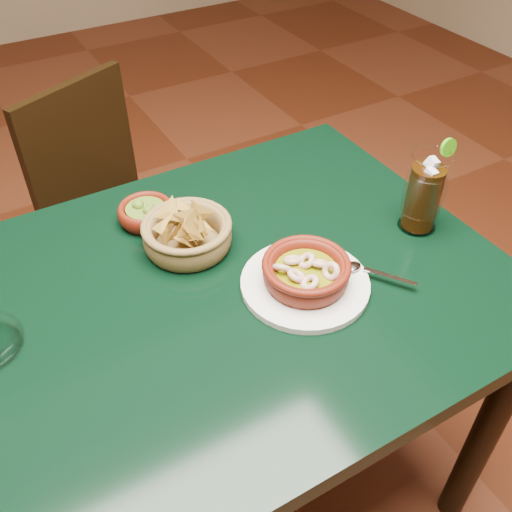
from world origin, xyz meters
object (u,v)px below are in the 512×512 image
dining_table (187,337)px  chip_basket (187,234)px  shrimp_plate (306,275)px  dining_chair (118,213)px  cola_drink (424,193)px

dining_table → chip_basket: size_ratio=5.79×
shrimp_plate → chip_basket: 0.25m
dining_chair → shrimp_plate: bearing=-80.7°
shrimp_plate → chip_basket: (-0.14, 0.21, 0.00)m
dining_chair → shrimp_plate: 0.85m
chip_basket → dining_chair: bearing=89.1°
dining_table → cola_drink: size_ratio=6.26×
dining_table → shrimp_plate: (0.21, -0.08, 0.13)m
shrimp_plate → dining_chair: bearing=99.3°
cola_drink → shrimp_plate: bearing=-173.7°
chip_basket → dining_table: bearing=-119.4°
dining_chair → chip_basket: size_ratio=4.01×
dining_table → chip_basket: 0.20m
dining_chair → shrimp_plate: size_ratio=2.90×
cola_drink → dining_table: bearing=174.8°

